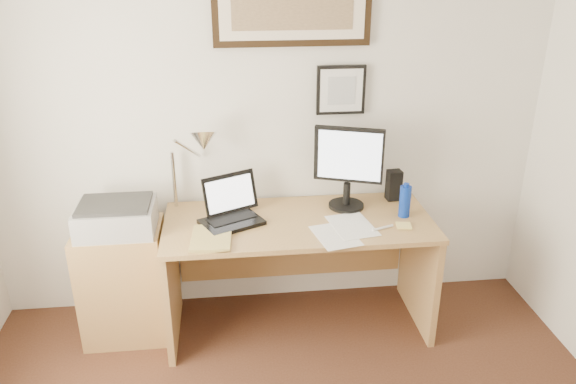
{
  "coord_description": "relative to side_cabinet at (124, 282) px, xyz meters",
  "views": [
    {
      "loc": [
        -0.25,
        -1.35,
        2.23
      ],
      "look_at": [
        0.06,
        1.43,
        1.02
      ],
      "focal_mm": 35.0,
      "sensor_mm": 36.0,
      "label": 1
    }
  ],
  "objects": [
    {
      "name": "wall_back",
      "position": [
        0.92,
        0.32,
        0.89
      ],
      "size": [
        3.5,
        0.02,
        2.5
      ],
      "primitive_type": "cube",
      "color": "white",
      "rests_on": "ground"
    },
    {
      "name": "side_cabinet",
      "position": [
        0.0,
        0.0,
        0.0
      ],
      "size": [
        0.5,
        0.4,
        0.73
      ],
      "primitive_type": "cube",
      "color": "#A37844",
      "rests_on": "floor"
    },
    {
      "name": "water_bottle",
      "position": [
        1.71,
        -0.06,
        0.48
      ],
      "size": [
        0.07,
        0.07,
        0.19
      ],
      "primitive_type": "cylinder",
      "color": "#0C2D9C",
      "rests_on": "desk"
    },
    {
      "name": "bottle_cap",
      "position": [
        1.71,
        -0.06,
        0.59
      ],
      "size": [
        0.03,
        0.03,
        0.02
      ],
      "primitive_type": "cylinder",
      "color": "#0C2D9C",
      "rests_on": "water_bottle"
    },
    {
      "name": "speaker",
      "position": [
        1.72,
        0.19,
        0.48
      ],
      "size": [
        0.09,
        0.08,
        0.2
      ],
      "primitive_type": "cube",
      "rotation": [
        0.0,
        0.0,
        0.09
      ],
      "color": "black",
      "rests_on": "desk"
    },
    {
      "name": "paper_sheet_a",
      "position": [
        1.25,
        -0.27,
        0.39
      ],
      "size": [
        0.27,
        0.35,
        0.0
      ],
      "primitive_type": "cube",
      "rotation": [
        0.0,
        0.0,
        0.2
      ],
      "color": "white",
      "rests_on": "desk"
    },
    {
      "name": "paper_sheet_b",
      "position": [
        1.37,
        -0.16,
        0.39
      ],
      "size": [
        0.28,
        0.36,
        0.0
      ],
      "primitive_type": "cube",
      "rotation": [
        0.0,
        0.0,
        0.17
      ],
      "color": "white",
      "rests_on": "desk"
    },
    {
      "name": "sticky_pad",
      "position": [
        1.67,
        -0.2,
        0.39
      ],
      "size": [
        0.1,
        0.1,
        0.01
      ],
      "primitive_type": "cube",
      "rotation": [
        0.0,
        0.0,
        -0.16
      ],
      "color": "#F6DD74",
      "rests_on": "desk"
    },
    {
      "name": "marker_pen",
      "position": [
        1.54,
        -0.22,
        0.39
      ],
      "size": [
        0.14,
        0.06,
        0.02
      ],
      "primitive_type": "cylinder",
      "rotation": [
        0.0,
        1.57,
        0.35
      ],
      "color": "silver",
      "rests_on": "desk"
    },
    {
      "name": "book",
      "position": [
        0.44,
        -0.23,
        0.4
      ],
      "size": [
        0.24,
        0.32,
        0.02
      ],
      "primitive_type": "imported",
      "rotation": [
        0.0,
        0.0,
        -0.06
      ],
      "color": "tan",
      "rests_on": "desk"
    },
    {
      "name": "desk",
      "position": [
        1.07,
        0.04,
        0.15
      ],
      "size": [
        1.6,
        0.7,
        0.75
      ],
      "color": "#A37844",
      "rests_on": "floor"
    },
    {
      "name": "laptop",
      "position": [
        0.67,
        -0.0,
        0.44
      ],
      "size": [
        0.41,
        0.42,
        0.26
      ],
      "color": "black",
      "rests_on": "desk"
    },
    {
      "name": "lcd_monitor",
      "position": [
        1.39,
        0.1,
        0.68
      ],
      "size": [
        0.41,
        0.22,
        0.52
      ],
      "color": "black",
      "rests_on": "desk"
    },
    {
      "name": "printer",
      "position": [
        0.01,
        -0.02,
        0.45
      ],
      "size": [
        0.44,
        0.34,
        0.18
      ],
      "color": "#A4A4A7",
      "rests_on": "side_cabinet"
    },
    {
      "name": "desk_lamp",
      "position": [
        0.51,
        0.13,
        0.82
      ],
      "size": [
        0.29,
        0.27,
        0.53
      ],
      "color": "silver",
      "rests_on": "desk"
    },
    {
      "name": "picture_large",
      "position": [
        1.07,
        0.29,
        1.59
      ],
      "size": [
        0.92,
        0.04,
        0.47
      ],
      "color": "black",
      "rests_on": "wall_back"
    },
    {
      "name": "picture_small",
      "position": [
        1.37,
        0.29,
        1.09
      ],
      "size": [
        0.3,
        0.03,
        0.3
      ],
      "color": "black",
      "rests_on": "wall_back"
    }
  ]
}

